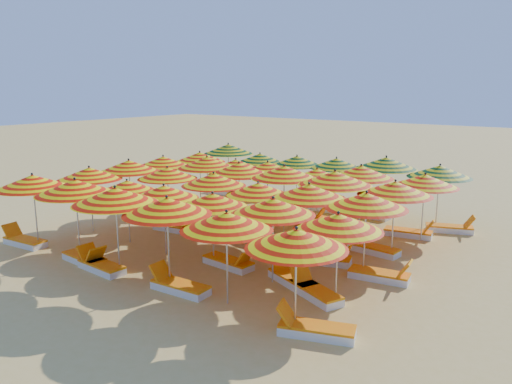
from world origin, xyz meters
TOP-DOWN VIEW (x-y plane):
  - ground at (0.00, 0.00)m, footprint 120.00×120.00m
  - umbrella_0 at (-5.14, -5.28)m, footprint 2.92×2.92m
  - umbrella_1 at (-3.06, -5.07)m, footprint 3.20×3.20m
  - umbrella_2 at (-0.91, -5.22)m, footprint 2.69×2.69m
  - umbrella_3 at (1.02, -5.04)m, footprint 2.80×2.80m
  - umbrella_4 at (3.07, -5.01)m, footprint 2.42×2.42m
  - umbrella_5 at (5.21, -5.20)m, footprint 2.56×2.56m
  - umbrella_6 at (-5.26, -2.94)m, footprint 3.07×3.07m
  - umbrella_7 at (-2.99, -3.06)m, footprint 2.54×2.54m
  - umbrella_8 at (-1.00, -3.21)m, footprint 2.36×2.36m
  - umbrella_9 at (0.85, -2.96)m, footprint 2.70×2.70m
  - umbrella_10 at (3.21, -3.15)m, footprint 2.54×2.54m
  - umbrella_11 at (5.27, -3.29)m, footprint 2.94×2.94m
  - umbrella_12 at (-5.19, -1.11)m, footprint 2.75×2.75m
  - umbrella_13 at (-3.27, -0.84)m, footprint 2.86×2.86m
  - umbrella_14 at (-0.88, -0.89)m, footprint 2.89×2.89m
  - umbrella_15 at (1.07, -0.87)m, footprint 2.23×2.23m
  - umbrella_16 at (3.10, -0.98)m, footprint 3.19×3.19m
  - umbrella_17 at (5.05, -1.08)m, footprint 3.07×3.07m
  - umbrella_18 at (-5.30, 0.89)m, footprint 2.84×2.84m
  - umbrella_19 at (-3.03, 1.21)m, footprint 2.62×2.62m
  - umbrella_20 at (-1.23, 1.05)m, footprint 2.71×2.71m
  - umbrella_21 at (0.84, 1.14)m, footprint 3.27×3.27m
  - umbrella_22 at (3.02, 0.93)m, footprint 3.18×3.18m
  - umbrella_23 at (5.10, 1.07)m, footprint 2.70×2.70m
  - umbrella_24 at (-5.02, 2.96)m, footprint 3.10×3.10m
  - umbrella_25 at (-2.96, 3.07)m, footprint 2.84×2.84m
  - umbrella_26 at (-1.13, 2.92)m, footprint 2.70×2.70m
  - umbrella_27 at (1.18, 3.01)m, footprint 2.49×2.49m
  - umbrella_28 at (3.08, 2.95)m, footprint 2.88×2.88m
  - umbrella_29 at (5.38, 3.25)m, footprint 3.06×3.06m
  - umbrella_30 at (-5.09, 5.17)m, footprint 3.15×3.15m
  - umbrella_31 at (-3.04, 5.05)m, footprint 2.84×2.84m
  - umbrella_32 at (-1.02, 5.11)m, footprint 2.60×2.60m
  - umbrella_33 at (0.89, 5.29)m, footprint 2.99×2.99m
  - umbrella_34 at (3.13, 5.31)m, footprint 3.29×3.29m
  - umbrella_35 at (5.35, 5.10)m, footprint 2.70×2.70m
  - lounger_0 at (-5.74, -5.45)m, footprint 1.78×0.73m
  - lounger_1 at (-2.46, -5.31)m, footprint 1.77×0.72m
  - lounger_2 at (-1.51, -5.44)m, footprint 1.77×0.69m
  - lounger_3 at (1.52, -5.19)m, footprint 1.76×0.68m
  - lounger_4 at (5.71, -5.18)m, footprint 1.83×1.11m
  - lounger_5 at (1.45, -2.92)m, footprint 1.78×0.74m
  - lounger_6 at (3.71, -2.93)m, footprint 1.82×1.23m
  - lounger_7 at (4.68, -3.34)m, footprint 1.82×1.25m
  - lounger_8 at (-2.67, -1.07)m, footprint 1.79×0.81m
  - lounger_9 at (3.70, -0.91)m, footprint 1.83×1.05m
  - lounger_10 at (5.65, -1.20)m, footprint 1.80×0.84m
  - lounger_11 at (-4.70, 0.98)m, footprint 1.82×1.03m
  - lounger_12 at (-3.53, 1.46)m, footprint 1.82×0.99m
  - lounger_13 at (-0.73, 0.88)m, footprint 1.79×0.80m
  - lounger_14 at (2.52, 0.90)m, footprint 1.79×0.78m
  - lounger_15 at (4.50, 0.93)m, footprint 1.78×0.76m
  - lounger_16 at (0.68, 3.13)m, footprint 1.78×0.73m
  - lounger_17 at (4.87, 3.48)m, footprint 1.81×0.88m
  - lounger_18 at (-5.59, 5.24)m, footprint 1.77×0.70m
  - lounger_19 at (-2.54, 5.23)m, footprint 1.83×1.08m
  - lounger_20 at (0.39, 5.11)m, footprint 1.74×0.61m
  - lounger_21 at (2.53, 5.23)m, footprint 1.78×0.74m
  - lounger_22 at (5.95, 4.99)m, footprint 1.83×1.13m
  - beachgoer_a at (-1.32, 0.72)m, footprint 0.39×0.56m

SIDE VIEW (x-z plane):
  - ground at x=0.00m, z-range 0.00..0.00m
  - lounger_0 at x=-5.74m, z-range -0.19..0.50m
  - lounger_1 at x=-2.46m, z-range -0.19..0.50m
  - lounger_2 at x=-1.51m, z-range -0.19..0.50m
  - lounger_3 at x=1.52m, z-range -0.19..0.50m
  - lounger_4 at x=5.71m, z-range -0.19..0.50m
  - lounger_5 at x=1.45m, z-range -0.19..0.50m
  - lounger_6 at x=3.71m, z-range -0.19..0.50m
  - lounger_7 at x=4.68m, z-range -0.19..0.50m
  - lounger_8 at x=-2.67m, z-range -0.19..0.50m
  - lounger_9 at x=3.70m, z-range -0.19..0.50m
  - lounger_10 at x=5.65m, z-range -0.19..0.50m
  - lounger_11 at x=-4.70m, z-range -0.19..0.50m
  - lounger_12 at x=-3.53m, z-range -0.19..0.50m
  - lounger_13 at x=-0.73m, z-range -0.19..0.50m
  - lounger_14 at x=2.52m, z-range -0.19..0.50m
  - lounger_15 at x=4.50m, z-range -0.19..0.50m
  - lounger_16 at x=0.68m, z-range -0.19..0.50m
  - lounger_17 at x=4.87m, z-range -0.19..0.50m
  - lounger_18 at x=-5.59m, z-range -0.19..0.50m
  - lounger_19 at x=-2.54m, z-range -0.19..0.50m
  - lounger_20 at x=0.39m, z-range -0.19..0.50m
  - lounger_21 at x=2.53m, z-range -0.19..0.50m
  - lounger_22 at x=5.95m, z-range -0.19..0.50m
  - beachgoer_a at x=-1.32m, z-range 0.00..1.48m
  - umbrella_7 at x=-2.99m, z-range 0.88..3.20m
  - umbrella_9 at x=0.85m, z-range 0.88..3.21m
  - umbrella_27 at x=1.18m, z-range 0.88..3.21m
  - umbrella_25 at x=-2.96m, z-range 0.89..3.23m
  - umbrella_15 at x=1.07m, z-range 0.89..3.24m
  - umbrella_31 at x=-3.04m, z-range 0.91..3.29m
  - umbrella_8 at x=-1.00m, z-range 0.91..3.31m
  - umbrella_26 at x=-1.13m, z-range 0.92..3.33m
  - umbrella_11 at x=5.27m, z-range 0.92..3.35m
  - umbrella_32 at x=-1.02m, z-range 0.92..3.35m
  - umbrella_13 at x=-3.27m, z-range 0.94..3.40m
  - umbrella_33 at x=0.89m, z-range 0.94..3.40m
  - umbrella_5 at x=5.21m, z-range 0.94..3.40m
  - umbrella_14 at x=-0.88m, z-range 0.94..3.42m
  - umbrella_4 at x=3.07m, z-range 0.95..3.43m
  - umbrella_29 at x=5.38m, z-range 0.95..3.45m
  - umbrella_10 at x=3.21m, z-range 0.96..3.47m
  - umbrella_24 at x=-5.02m, z-range 0.96..3.49m
  - umbrella_18 at x=-5.30m, z-range 0.97..3.51m
  - umbrella_17 at x=5.05m, z-range 0.97..3.52m
  - umbrella_6 at x=-5.26m, z-range 0.97..3.53m
  - umbrella_23 at x=5.10m, z-range 0.97..3.53m
  - umbrella_16 at x=3.10m, z-range 0.97..3.54m
  - umbrella_35 at x=5.35m, z-range 0.98..3.57m
  - umbrella_3 at x=1.02m, z-range 0.99..3.58m
  - umbrella_20 at x=-1.23m, z-range 0.99..3.58m
  - umbrella_12 at x=-5.19m, z-range 1.00..3.62m
  - umbrella_0 at x=-5.14m, z-range 1.00..3.62m
  - umbrella_28 at x=3.08m, z-range 1.00..3.64m
  - umbrella_1 at x=-3.06m, z-range 1.01..3.66m
  - umbrella_21 at x=0.84m, z-range 1.01..3.68m
  - umbrella_19 at x=-3.03m, z-range 1.02..3.69m
  - umbrella_2 at x=-0.91m, z-range 1.02..3.69m
  - umbrella_30 at x=-5.09m, z-range 1.02..3.72m
  - umbrella_34 at x=3.13m, z-range 1.03..3.73m
  - umbrella_22 at x=3.02m, z-range 1.03..3.74m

